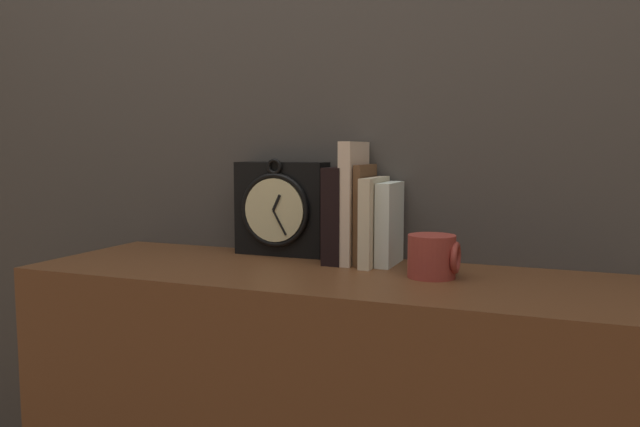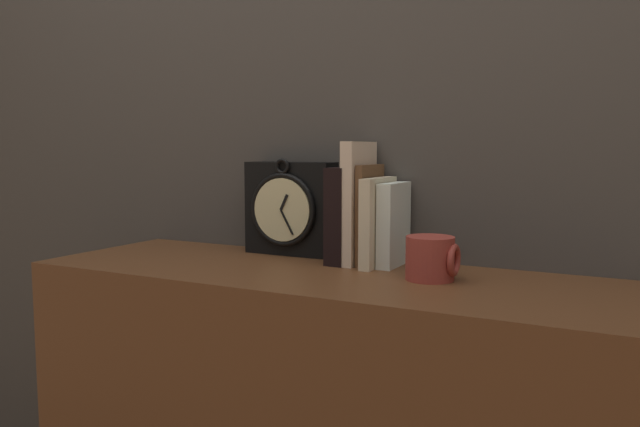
{
  "view_description": "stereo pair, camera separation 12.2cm",
  "coord_description": "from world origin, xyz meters",
  "px_view_note": "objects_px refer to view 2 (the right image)",
  "views": [
    {
      "loc": [
        0.45,
        -1.13,
        1.13
      ],
      "look_at": [
        0.0,
        0.0,
        1.01
      ],
      "focal_mm": 35.0,
      "sensor_mm": 36.0,
      "label": 1
    },
    {
      "loc": [
        0.56,
        -1.08,
        1.13
      ],
      "look_at": [
        0.0,
        0.0,
        1.01
      ],
      "focal_mm": 35.0,
      "sensor_mm": 36.0,
      "label": 2
    }
  ],
  "objects_px": {
    "book_slot1_cream": "(359,203)",
    "clock": "(290,208)",
    "book_slot0_black": "(344,215)",
    "mug": "(431,258)",
    "book_slot4_white": "(394,224)",
    "book_slot2_brown": "(370,214)",
    "book_slot3_cream": "(378,222)"
  },
  "relations": [
    {
      "from": "book_slot0_black",
      "to": "book_slot2_brown",
      "type": "bearing_deg",
      "value": 6.03
    },
    {
      "from": "book_slot0_black",
      "to": "book_slot4_white",
      "type": "bearing_deg",
      "value": 3.01
    },
    {
      "from": "clock",
      "to": "book_slot0_black",
      "type": "distance_m",
      "value": 0.15
    },
    {
      "from": "book_slot1_cream",
      "to": "book_slot4_white",
      "type": "bearing_deg",
      "value": 3.54
    },
    {
      "from": "book_slot1_cream",
      "to": "book_slot4_white",
      "type": "distance_m",
      "value": 0.09
    },
    {
      "from": "book_slot0_black",
      "to": "mug",
      "type": "relative_size",
      "value": 2.12
    },
    {
      "from": "book_slot3_cream",
      "to": "mug",
      "type": "bearing_deg",
      "value": -31.56
    },
    {
      "from": "book_slot4_white",
      "to": "clock",
      "type": "bearing_deg",
      "value": 174.97
    },
    {
      "from": "clock",
      "to": "book_slot1_cream",
      "type": "bearing_deg",
      "value": -8.58
    },
    {
      "from": "clock",
      "to": "mug",
      "type": "bearing_deg",
      "value": -18.26
    },
    {
      "from": "book_slot2_brown",
      "to": "mug",
      "type": "relative_size",
      "value": 2.18
    },
    {
      "from": "book_slot1_cream",
      "to": "mug",
      "type": "distance_m",
      "value": 0.23
    },
    {
      "from": "book_slot0_black",
      "to": "book_slot4_white",
      "type": "relative_size",
      "value": 1.18
    },
    {
      "from": "book_slot2_brown",
      "to": "mug",
      "type": "xyz_separation_m",
      "value": [
        0.17,
        -0.1,
        -0.06
      ]
    },
    {
      "from": "book_slot4_white",
      "to": "mug",
      "type": "height_order",
      "value": "book_slot4_white"
    },
    {
      "from": "mug",
      "to": "book_slot4_white",
      "type": "bearing_deg",
      "value": 138.23
    },
    {
      "from": "book_slot1_cream",
      "to": "book_slot3_cream",
      "type": "xyz_separation_m",
      "value": [
        0.05,
        -0.01,
        -0.04
      ]
    },
    {
      "from": "book_slot0_black",
      "to": "book_slot2_brown",
      "type": "relative_size",
      "value": 0.97
    },
    {
      "from": "book_slot1_cream",
      "to": "book_slot4_white",
      "type": "height_order",
      "value": "book_slot1_cream"
    },
    {
      "from": "book_slot0_black",
      "to": "book_slot3_cream",
      "type": "height_order",
      "value": "book_slot0_black"
    },
    {
      "from": "book_slot3_cream",
      "to": "clock",
      "type": "bearing_deg",
      "value": 171.14
    },
    {
      "from": "clock",
      "to": "book_slot0_black",
      "type": "height_order",
      "value": "clock"
    },
    {
      "from": "clock",
      "to": "book_slot4_white",
      "type": "relative_size",
      "value": 1.28
    },
    {
      "from": "clock",
      "to": "book_slot0_black",
      "type": "bearing_deg",
      "value": -10.84
    },
    {
      "from": "book_slot4_white",
      "to": "book_slot3_cream",
      "type": "bearing_deg",
      "value": -156.09
    },
    {
      "from": "book_slot1_cream",
      "to": "clock",
      "type": "bearing_deg",
      "value": 171.42
    },
    {
      "from": "book_slot4_white",
      "to": "book_slot2_brown",
      "type": "bearing_deg",
      "value": 179.79
    },
    {
      "from": "book_slot1_cream",
      "to": "book_slot0_black",
      "type": "bearing_deg",
      "value": -178.22
    },
    {
      "from": "book_slot2_brown",
      "to": "book_slot4_white",
      "type": "xyz_separation_m",
      "value": [
        0.05,
        -0.0,
        -0.02
      ]
    },
    {
      "from": "mug",
      "to": "book_slot2_brown",
      "type": "bearing_deg",
      "value": 148.83
    },
    {
      "from": "book_slot4_white",
      "to": "mug",
      "type": "xyz_separation_m",
      "value": [
        0.11,
        -0.1,
        -0.05
      ]
    },
    {
      "from": "book_slot2_brown",
      "to": "book_slot4_white",
      "type": "relative_size",
      "value": 1.21
    }
  ]
}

